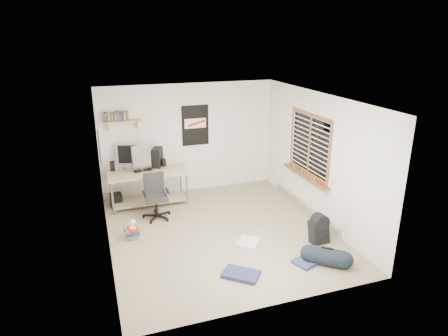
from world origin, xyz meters
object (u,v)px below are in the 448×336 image
object	(u,v)px
office_chair	(156,195)
duffel_bag	(326,257)
book_stack	(132,231)
desk	(149,188)
backpack	(319,232)

from	to	relation	value
office_chair	duffel_bag	bearing A→B (deg)	-48.76
office_chair	book_stack	distance (m)	0.97
desk	office_chair	bearing A→B (deg)	-101.70
duffel_bag	book_stack	world-z (taller)	duffel_bag
backpack	book_stack	bearing A→B (deg)	154.06
backpack	duffel_bag	distance (m)	0.74
office_chair	book_stack	world-z (taller)	office_chair
backpack	duffel_bag	world-z (taller)	duffel_bag
desk	backpack	xyz separation A→B (m)	(2.60, -2.63, -0.16)
desk	office_chair	xyz separation A→B (m)	(0.04, -0.73, 0.12)
desk	duffel_bag	xyz separation A→B (m)	(2.32, -3.32, -0.22)
duffel_bag	book_stack	distance (m)	3.42
desk	book_stack	world-z (taller)	desk
office_chair	backpack	world-z (taller)	office_chair
duffel_bag	backpack	bearing A→B (deg)	108.92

